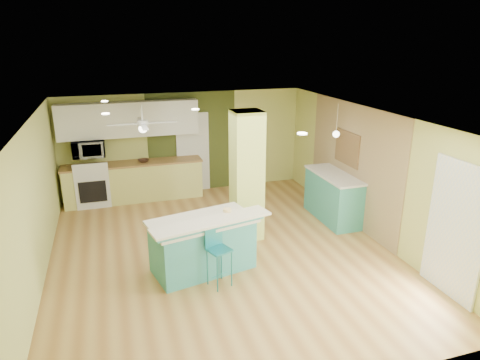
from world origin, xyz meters
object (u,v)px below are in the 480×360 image
at_px(peninsula, 203,244).
at_px(side_counter, 334,196).
at_px(fruit_bowl, 143,161).
at_px(bar_stool, 217,247).
at_px(canister, 227,214).

xyz_separation_m(peninsula, side_counter, (3.15, 1.27, 0.03)).
distance_m(peninsula, fruit_bowl, 3.77).
xyz_separation_m(bar_stool, fruit_bowl, (-0.72, 4.18, 0.32)).
bearing_deg(bar_stool, canister, 34.95).
bearing_deg(peninsula, side_counter, 9.46).
bearing_deg(fruit_bowl, bar_stool, -80.26).
bearing_deg(bar_stool, peninsula, 81.90).
bearing_deg(side_counter, fruit_bowl, 147.21).
bearing_deg(bar_stool, fruit_bowl, 79.00).
bearing_deg(fruit_bowl, side_counter, -32.79).
relative_size(bar_stool, canister, 5.28).
distance_m(side_counter, fruit_bowl, 4.49).
height_order(peninsula, fruit_bowl, peninsula).
bearing_deg(side_counter, peninsula, -158.09).
bearing_deg(side_counter, canister, -154.01).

